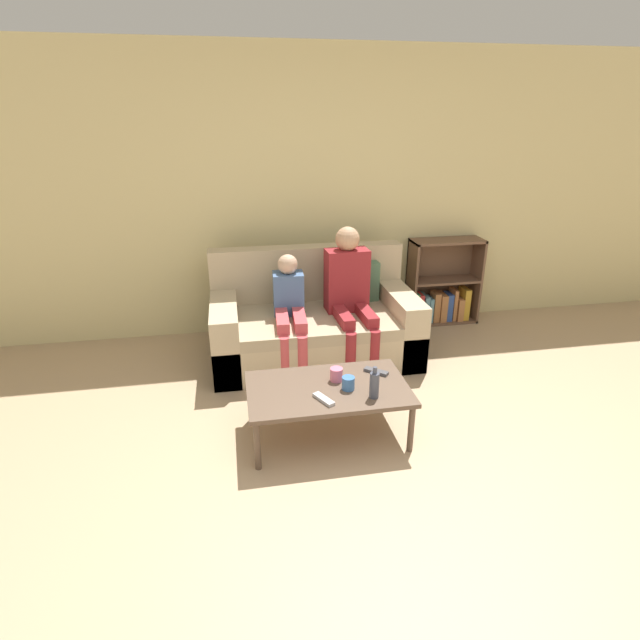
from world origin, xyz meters
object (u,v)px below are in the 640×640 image
object	(u,v)px
person_child	(290,306)
couch	(314,324)
person_adult	(349,287)
cup_near	(336,374)
coffee_table	(328,391)
tv_remote_1	(324,399)
cup_far	(348,383)
bottle	(374,385)
bookshelf	(441,291)
tv_remote_0	(376,371)

from	to	relation	value
person_child	couch	bearing A→B (deg)	35.98
person_adult	cup_near	world-z (taller)	person_adult
coffee_table	tv_remote_1	world-z (taller)	tv_remote_1
cup_far	bottle	world-z (taller)	bottle
couch	bookshelf	distance (m)	1.53
person_adult	cup_far	world-z (taller)	person_adult
bottle	tv_remote_0	bearing A→B (deg)	71.09
couch	coffee_table	bearing A→B (deg)	-95.45
bookshelf	person_adult	xyz separation A→B (m)	(-1.13, -0.65, 0.33)
cup_near	tv_remote_1	world-z (taller)	cup_near
cup_far	couch	bearing A→B (deg)	90.40
bookshelf	person_adult	size ratio (longest dim) A/B	0.75
person_adult	person_child	distance (m)	0.54
bookshelf	tv_remote_0	world-z (taller)	bookshelf
cup_near	tv_remote_0	xyz separation A→B (m)	(0.29, 0.05, -0.03)
cup_far	tv_remote_0	distance (m)	0.30
coffee_table	cup_far	xyz separation A→B (m)	(0.13, -0.05, 0.08)
bookshelf	cup_far	size ratio (longest dim) A/B	9.96
person_child	cup_near	xyz separation A→B (m)	(0.19, -1.00, -0.12)
couch	person_child	size ratio (longest dim) A/B	1.86
tv_remote_0	bottle	size ratio (longest dim) A/B	0.75
cup_far	person_adult	bearing A→B (deg)	76.45
person_adult	tv_remote_0	size ratio (longest dim) A/B	7.24
bookshelf	person_child	bearing A→B (deg)	-157.18
person_child	cup_near	world-z (taller)	person_child
person_adult	tv_remote_0	xyz separation A→B (m)	(-0.04, -0.99, -0.28)
person_adult	tv_remote_1	bearing A→B (deg)	-112.36
couch	cup_near	size ratio (longest dim) A/B	19.34
cup_far	person_child	bearing A→B (deg)	101.99
couch	bottle	xyz separation A→B (m)	(0.15, -1.39, 0.17)
couch	bookshelf	size ratio (longest dim) A/B	2.02
couch	person_adult	world-z (taller)	person_adult
couch	cup_near	distance (m)	1.15
coffee_table	cup_near	bearing A→B (deg)	46.13
person_adult	tv_remote_0	world-z (taller)	person_adult
cup_near	couch	bearing A→B (deg)	87.84
cup_far	tv_remote_0	bearing A→B (deg)	36.38
tv_remote_0	person_adult	bearing A→B (deg)	38.70
cup_far	tv_remote_0	world-z (taller)	cup_far
couch	person_child	bearing A→B (deg)	-147.49
coffee_table	person_adult	distance (m)	1.23
person_child	bottle	bearing A→B (deg)	-69.82
person_child	tv_remote_0	xyz separation A→B (m)	(0.48, -0.94, -0.16)
person_adult	person_child	world-z (taller)	person_adult
person_child	bookshelf	bearing A→B (deg)	26.29
couch	person_adult	distance (m)	0.48
cup_near	bottle	distance (m)	0.32
person_child	cup_far	world-z (taller)	person_child
bookshelf	coffee_table	distance (m)	2.34
coffee_table	tv_remote_1	size ratio (longest dim) A/B	6.12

